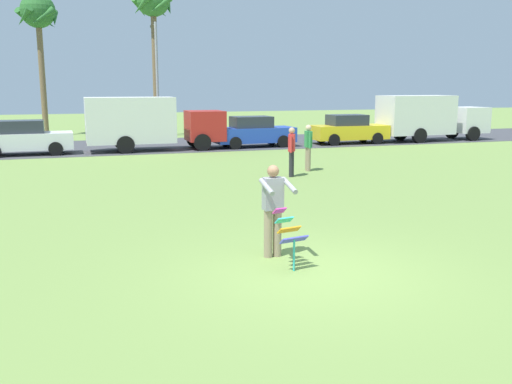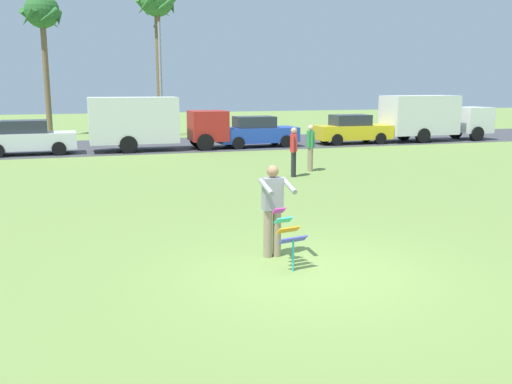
% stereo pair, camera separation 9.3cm
% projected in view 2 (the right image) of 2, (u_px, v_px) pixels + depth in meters
% --- Properties ---
extents(ground_plane, '(120.00, 120.00, 0.00)m').
position_uv_depth(ground_plane, '(314.00, 272.00, 9.54)').
color(ground_plane, olive).
extents(road_strip, '(120.00, 8.00, 0.01)m').
position_uv_depth(road_strip, '(152.00, 145.00, 29.96)').
color(road_strip, '#424247').
rests_on(road_strip, ground).
extents(person_kite_flyer, '(0.55, 0.66, 1.73)m').
position_uv_depth(person_kite_flyer, '(273.00, 207.00, 10.24)').
color(person_kite_flyer, gray).
rests_on(person_kite_flyer, ground).
extents(kite_held, '(0.53, 0.69, 1.03)m').
position_uv_depth(kite_held, '(288.00, 231.00, 9.64)').
color(kite_held, '#D83399').
rests_on(kite_held, ground).
extents(parked_car_white, '(4.24, 1.91, 1.60)m').
position_uv_depth(parked_car_white, '(28.00, 138.00, 25.80)').
color(parked_car_white, white).
rests_on(parked_car_white, ground).
extents(parked_truck_red_cab, '(6.71, 2.13, 2.62)m').
position_uv_depth(parked_truck_red_cab, '(151.00, 122.00, 27.36)').
color(parked_truck_red_cab, '#B2231E').
rests_on(parked_truck_red_cab, ground).
extents(parked_car_blue, '(4.26, 1.95, 1.60)m').
position_uv_depth(parked_car_blue, '(256.00, 132.00, 29.11)').
color(parked_car_blue, '#2347B7').
rests_on(parked_car_blue, ground).
extents(parked_car_yellow, '(4.22, 1.87, 1.60)m').
position_uv_depth(parked_car_yellow, '(352.00, 130.00, 30.76)').
color(parked_car_yellow, yellow).
rests_on(parked_car_yellow, ground).
extents(parked_truck_white_box, '(6.76, 2.26, 2.62)m').
position_uv_depth(parked_truck_white_box, '(431.00, 117.00, 32.16)').
color(parked_truck_white_box, silver).
rests_on(parked_truck_white_box, ground).
extents(palm_tree_right_near, '(2.58, 2.71, 8.77)m').
position_uv_depth(palm_tree_right_near, '(42.00, 17.00, 34.45)').
color(palm_tree_right_near, brown).
rests_on(palm_tree_right_near, ground).
extents(palm_tree_centre_far, '(2.58, 2.71, 9.46)m').
position_uv_depth(palm_tree_centre_far, '(157.00, 7.00, 34.47)').
color(palm_tree_centre_far, brown).
rests_on(palm_tree_centre_far, ground).
extents(streetlight_pole, '(0.24, 1.65, 7.00)m').
position_uv_depth(streetlight_pole, '(160.00, 72.00, 34.61)').
color(streetlight_pole, '#9E9EA3').
rests_on(streetlight_pole, ground).
extents(person_walker_near, '(0.36, 0.52, 1.73)m').
position_uv_depth(person_walker_near, '(294.00, 150.00, 19.51)').
color(person_walker_near, '#26262B').
rests_on(person_walker_near, ground).
extents(person_walker_far, '(0.27, 0.56, 1.73)m').
position_uv_depth(person_walker_far, '(310.00, 146.00, 20.82)').
color(person_walker_far, gray).
rests_on(person_walker_far, ground).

